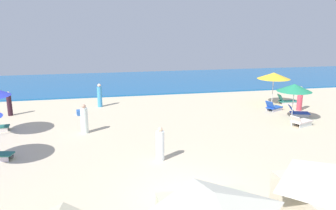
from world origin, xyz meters
TOP-DOWN VIEW (x-y plane):
  - ground_plane at (0.00, 0.00)m, footprint 60.00×60.00m
  - ocean at (0.00, 23.41)m, footprint 60.00×13.19m
  - umbrella_3 at (8.53, 7.64)m, footprint 2.06×2.06m
  - lounge_chair_3_0 at (9.60, 8.63)m, footprint 1.41×0.97m
  - lounge_chair_3_1 at (8.50, 6.63)m, footprint 1.50×1.09m
  - umbrella_4 at (9.40, 11.65)m, footprint 2.32×2.32m
  - lounge_chair_4_0 at (10.65, 11.78)m, footprint 1.44×0.64m
  - lounge_chair_4_1 at (8.71, 10.16)m, footprint 1.38×1.05m
  - beachgoer_0 at (-3.80, 7.91)m, footprint 0.55×0.55m
  - beachgoer_1 at (-2.96, 13.74)m, footprint 0.41×0.41m
  - beachgoer_2 at (-0.43, 3.43)m, footprint 0.40×0.40m
  - beachgoer_3 at (10.52, 9.93)m, footprint 0.38×0.38m
  - beachgoer_4 at (-8.71, 12.54)m, footprint 0.42×0.42m
  - cooler_box_0 at (-4.28, 11.80)m, footprint 0.47×0.63m

SIDE VIEW (x-z plane):
  - ground_plane at x=0.00m, z-range 0.00..0.00m
  - ocean at x=0.00m, z-range 0.00..0.12m
  - cooler_box_0 at x=-4.28m, z-range 0.00..0.30m
  - lounge_chair_4_0 at x=10.65m, z-range -0.14..0.62m
  - lounge_chair_3_0 at x=9.60m, z-range -0.11..0.59m
  - lounge_chair_4_1 at x=8.71m, z-range -0.11..0.63m
  - lounge_chair_3_1 at x=8.50m, z-range -0.07..0.62m
  - beachgoer_2 at x=-0.43m, z-range -0.06..1.46m
  - beachgoer_0 at x=-3.80m, z-range -0.07..1.55m
  - beachgoer_4 at x=-8.71m, z-range -0.05..1.54m
  - beachgoer_3 at x=10.52m, z-range -0.06..1.61m
  - beachgoer_1 at x=-2.96m, z-range -0.05..1.63m
  - umbrella_3 at x=8.53m, z-range 0.94..3.26m
  - umbrella_4 at x=9.40m, z-range 0.98..3.39m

